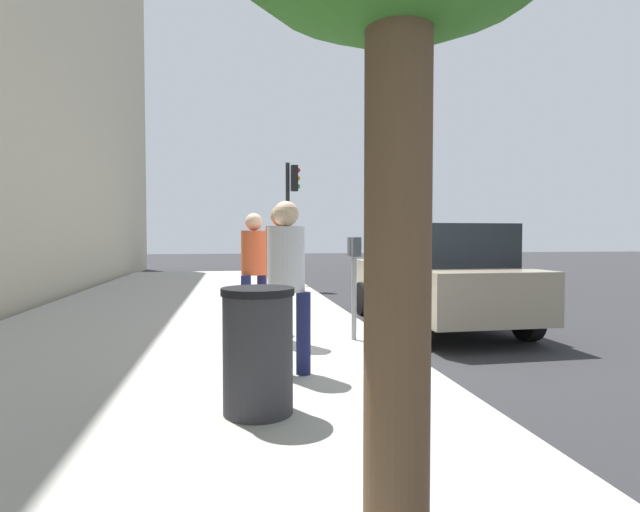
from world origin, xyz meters
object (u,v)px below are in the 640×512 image
at_px(parking_meter, 354,266).
at_px(trash_bin, 258,350).
at_px(parking_officer, 254,261).
at_px(parked_sedan_near, 436,275).
at_px(traffic_signal, 291,203).
at_px(pedestrian_at_meter, 281,261).
at_px(pedestrian_bystander, 286,271).

bearing_deg(parking_meter, trash_bin, 151.73).
distance_m(parking_officer, parked_sedan_near, 3.23).
bearing_deg(trash_bin, traffic_signal, -7.88).
xyz_separation_m(parking_meter, parked_sedan_near, (1.55, -1.84, -0.27)).
distance_m(pedestrian_at_meter, traffic_signal, 8.40).
relative_size(pedestrian_bystander, parking_officer, 1.01).
bearing_deg(traffic_signal, trash_bin, 172.12).
height_order(pedestrian_at_meter, pedestrian_bystander, pedestrian_at_meter).
xyz_separation_m(traffic_signal, trash_bin, (-10.89, 1.51, -1.92)).
distance_m(parking_meter, parking_officer, 1.64).
relative_size(pedestrian_bystander, parked_sedan_near, 0.40).
xyz_separation_m(pedestrian_at_meter, pedestrian_bystander, (-1.50, 0.08, -0.03)).
xyz_separation_m(pedestrian_at_meter, parking_officer, (0.98, 0.32, -0.04)).
bearing_deg(pedestrian_bystander, trash_bin, -165.25).
bearing_deg(parking_officer, parked_sedan_near, 51.28).
xyz_separation_m(parking_meter, pedestrian_bystander, (-1.51, 1.09, 0.04)).
height_order(parking_meter, parking_officer, parking_officer).
relative_size(pedestrian_at_meter, parked_sedan_near, 0.41).
xyz_separation_m(pedestrian_at_meter, traffic_signal, (8.22, -1.07, 1.34)).
bearing_deg(pedestrian_bystander, parking_officer, 36.70).
bearing_deg(traffic_signal, pedestrian_at_meter, 172.56).
relative_size(pedestrian_at_meter, trash_bin, 1.81).
xyz_separation_m(parking_officer, traffic_signal, (7.24, -1.39, 1.38)).
distance_m(pedestrian_bystander, trash_bin, 1.34).
bearing_deg(parking_officer, parking_meter, 4.67).
bearing_deg(parking_officer, trash_bin, -51.11).
distance_m(parking_officer, trash_bin, 3.68).
bearing_deg(trash_bin, parked_sedan_near, -37.76).
bearing_deg(traffic_signal, pedestrian_bystander, 173.20).
distance_m(pedestrian_at_meter, pedestrian_bystander, 1.50).
bearing_deg(parked_sedan_near, pedestrian_bystander, 136.29).
xyz_separation_m(pedestrian_bystander, parking_officer, (2.48, 0.23, -0.01)).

